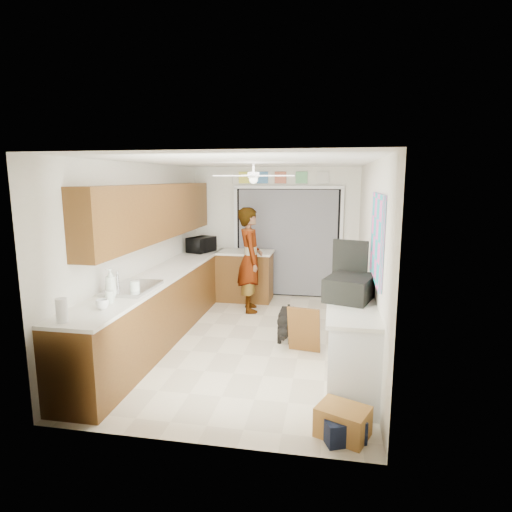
{
  "coord_description": "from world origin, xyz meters",
  "views": [
    {
      "loc": [
        1.1,
        -5.73,
        2.28
      ],
      "look_at": [
        0.0,
        0.4,
        1.15
      ],
      "focal_mm": 30.0,
      "sensor_mm": 36.0,
      "label": 1
    }
  ],
  "objects_px": {
    "cup": "(102,304)",
    "man": "(250,260)",
    "cardboard_box": "(343,422)",
    "navy_crate": "(342,428)",
    "microwave": "(201,245)",
    "dog": "(286,323)",
    "suitcase": "(350,288)",
    "soap_bottle": "(111,283)",
    "paper_towel_roll": "(62,310)"
  },
  "relations": [
    {
      "from": "suitcase",
      "to": "cardboard_box",
      "type": "distance_m",
      "value": 1.52
    },
    {
      "from": "paper_towel_roll",
      "to": "dog",
      "type": "relative_size",
      "value": 0.38
    },
    {
      "from": "suitcase",
      "to": "man",
      "type": "relative_size",
      "value": 0.34
    },
    {
      "from": "navy_crate",
      "to": "dog",
      "type": "distance_m",
      "value": 2.41
    },
    {
      "from": "soap_bottle",
      "to": "cardboard_box",
      "type": "height_order",
      "value": "soap_bottle"
    },
    {
      "from": "microwave",
      "to": "navy_crate",
      "type": "bearing_deg",
      "value": -128.21
    },
    {
      "from": "cup",
      "to": "man",
      "type": "xyz_separation_m",
      "value": [
        0.95,
        3.17,
        -0.09
      ]
    },
    {
      "from": "microwave",
      "to": "cardboard_box",
      "type": "height_order",
      "value": "microwave"
    },
    {
      "from": "cardboard_box",
      "to": "man",
      "type": "height_order",
      "value": "man"
    },
    {
      "from": "cardboard_box",
      "to": "navy_crate",
      "type": "relative_size",
      "value": 1.27
    },
    {
      "from": "cardboard_box",
      "to": "dog",
      "type": "height_order",
      "value": "dog"
    },
    {
      "from": "man",
      "to": "dog",
      "type": "distance_m",
      "value": 1.64
    },
    {
      "from": "soap_bottle",
      "to": "suitcase",
      "type": "distance_m",
      "value": 2.72
    },
    {
      "from": "suitcase",
      "to": "man",
      "type": "bearing_deg",
      "value": 142.67
    },
    {
      "from": "soap_bottle",
      "to": "paper_towel_roll",
      "type": "bearing_deg",
      "value": -91.3
    },
    {
      "from": "paper_towel_roll",
      "to": "suitcase",
      "type": "relative_size",
      "value": 0.38
    },
    {
      "from": "paper_towel_roll",
      "to": "suitcase",
      "type": "xyz_separation_m",
      "value": [
        2.71,
        1.3,
        0.02
      ]
    },
    {
      "from": "microwave",
      "to": "man",
      "type": "relative_size",
      "value": 0.28
    },
    {
      "from": "paper_towel_roll",
      "to": "cardboard_box",
      "type": "relative_size",
      "value": 0.53
    },
    {
      "from": "microwave",
      "to": "navy_crate",
      "type": "height_order",
      "value": "microwave"
    },
    {
      "from": "dog",
      "to": "microwave",
      "type": "bearing_deg",
      "value": 137.06
    },
    {
      "from": "cardboard_box",
      "to": "man",
      "type": "distance_m",
      "value": 3.91
    },
    {
      "from": "cardboard_box",
      "to": "microwave",
      "type": "bearing_deg",
      "value": 122.78
    },
    {
      "from": "cup",
      "to": "suitcase",
      "type": "xyz_separation_m",
      "value": [
        2.55,
        0.85,
        0.08
      ]
    },
    {
      "from": "man",
      "to": "dog",
      "type": "relative_size",
      "value": 2.92
    },
    {
      "from": "dog",
      "to": "cup",
      "type": "bearing_deg",
      "value": -131.8
    },
    {
      "from": "navy_crate",
      "to": "man",
      "type": "height_order",
      "value": "man"
    },
    {
      "from": "dog",
      "to": "cardboard_box",
      "type": "bearing_deg",
      "value": -70.73
    },
    {
      "from": "man",
      "to": "cardboard_box",
      "type": "bearing_deg",
      "value": -173.33
    },
    {
      "from": "microwave",
      "to": "dog",
      "type": "bearing_deg",
      "value": -114.21
    },
    {
      "from": "suitcase",
      "to": "navy_crate",
      "type": "height_order",
      "value": "suitcase"
    },
    {
      "from": "soap_bottle",
      "to": "suitcase",
      "type": "xyz_separation_m",
      "value": [
        2.69,
        0.42,
        -0.04
      ]
    },
    {
      "from": "cardboard_box",
      "to": "man",
      "type": "bearing_deg",
      "value": 113.48
    },
    {
      "from": "navy_crate",
      "to": "man",
      "type": "bearing_deg",
      "value": 113.15
    },
    {
      "from": "soap_bottle",
      "to": "paper_towel_roll",
      "type": "relative_size",
      "value": 1.46
    },
    {
      "from": "soap_bottle",
      "to": "cup",
      "type": "bearing_deg",
      "value": -72.66
    },
    {
      "from": "cardboard_box",
      "to": "navy_crate",
      "type": "distance_m",
      "value": 0.06
    },
    {
      "from": "microwave",
      "to": "dog",
      "type": "distance_m",
      "value": 2.58
    },
    {
      "from": "cup",
      "to": "paper_towel_roll",
      "type": "distance_m",
      "value": 0.48
    },
    {
      "from": "cup",
      "to": "man",
      "type": "bearing_deg",
      "value": 73.29
    },
    {
      "from": "cup",
      "to": "soap_bottle",
      "type": "bearing_deg",
      "value": 107.34
    },
    {
      "from": "soap_bottle",
      "to": "navy_crate",
      "type": "bearing_deg",
      "value": -17.68
    },
    {
      "from": "paper_towel_roll",
      "to": "microwave",
      "type": "bearing_deg",
      "value": 88.4
    },
    {
      "from": "suitcase",
      "to": "dog",
      "type": "height_order",
      "value": "suitcase"
    },
    {
      "from": "cardboard_box",
      "to": "dog",
      "type": "distance_m",
      "value": 2.36
    },
    {
      "from": "cup",
      "to": "cardboard_box",
      "type": "distance_m",
      "value": 2.64
    },
    {
      "from": "cup",
      "to": "suitcase",
      "type": "bearing_deg",
      "value": 18.53
    },
    {
      "from": "suitcase",
      "to": "cup",
      "type": "bearing_deg",
      "value": -143.41
    },
    {
      "from": "microwave",
      "to": "cardboard_box",
      "type": "bearing_deg",
      "value": -127.86
    },
    {
      "from": "cardboard_box",
      "to": "navy_crate",
      "type": "xyz_separation_m",
      "value": [
        -0.0,
        -0.05,
        -0.03
      ]
    }
  ]
}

